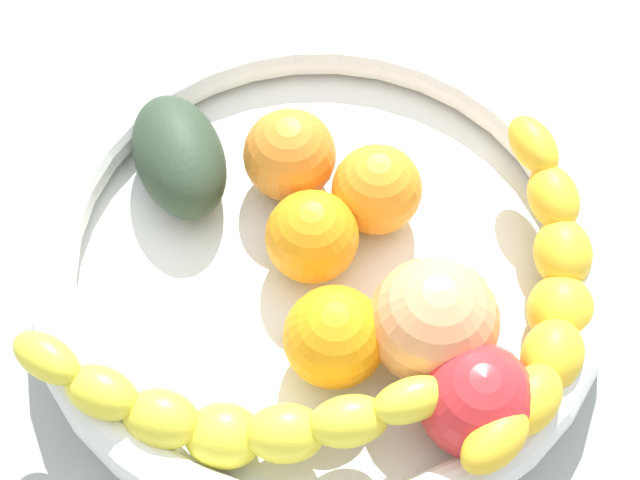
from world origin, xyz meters
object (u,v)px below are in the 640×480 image
object	(u,v)px
peach_blush	(433,322)
tomato_red	(477,401)
banana_draped_left	(547,297)
orange_front	(313,234)
orange_mid_right	(335,337)
fruit_bowl	(320,260)
orange_rear	(290,155)
banana_draped_right	(224,415)
orange_mid_left	(377,189)
avocado_dark	(179,156)

from	to	relation	value
peach_blush	tomato_red	bearing A→B (deg)	52.15
banana_draped_left	orange_front	xyz separation A→B (cm)	(2.22, -14.57, -0.32)
tomato_red	orange_mid_right	bearing A→B (deg)	-90.15
fruit_bowl	orange_rear	world-z (taller)	orange_rear
banana_draped_left	tomato_red	xyz separation A→B (cm)	(8.04, -1.28, 0.06)
fruit_bowl	orange_mid_right	bearing A→B (deg)	34.34
fruit_bowl	tomato_red	distance (cm)	14.20
banana_draped_left	banana_draped_right	bearing A→B (deg)	-41.83
banana_draped_left	orange_mid_right	bearing A→B (deg)	-51.77
banana_draped_left	tomato_red	size ratio (longest dim) A/B	3.67
fruit_bowl	orange_rear	size ratio (longest dim) A/B	5.95
banana_draped_left	orange_rear	size ratio (longest dim) A/B	3.97
orange_mid_left	avocado_dark	bearing A→B (deg)	-75.28
orange_mid_right	banana_draped_right	bearing A→B (deg)	-25.26
banana_draped_right	peach_blush	bearing A→B (deg)	141.38
tomato_red	fruit_bowl	bearing A→B (deg)	-113.80
orange_rear	tomato_red	bearing A→B (deg)	59.00
orange_mid_left	orange_mid_right	distance (cm)	10.93
avocado_dark	fruit_bowl	bearing A→B (deg)	81.44
banana_draped_right	banana_draped_left	bearing A→B (deg)	138.17
orange_mid_right	orange_rear	size ratio (longest dim) A/B	0.99
orange_mid_right	peach_blush	world-z (taller)	peach_blush
banana_draped_left	orange_front	world-z (taller)	same
banana_draped_left	avocado_dark	bearing A→B (deg)	-88.38
orange_mid_left	orange_mid_right	bearing A→B (deg)	12.14
banana_draped_left	tomato_red	world-z (taller)	tomato_red
orange_mid_left	tomato_red	bearing A→B (deg)	46.28
banana_draped_right	orange_rear	size ratio (longest dim) A/B	3.88
orange_mid_left	fruit_bowl	bearing A→B (deg)	-16.60
orange_rear	tomato_red	distance (cm)	20.36
orange_mid_right	avocado_dark	bearing A→B (deg)	-115.67
orange_mid_right	avocado_dark	xyz separation A→B (cm)	(-7.30, -15.19, -0.36)
orange_mid_right	orange_rear	world-z (taller)	same
orange_front	tomato_red	distance (cm)	14.52
orange_mid_left	orange_rear	world-z (taller)	orange_rear
banana_draped_left	orange_mid_right	xyz separation A→B (cm)	(8.02, -10.18, -0.21)
orange_rear	fruit_bowl	bearing A→B (deg)	44.13
peach_blush	tomato_red	xyz separation A→B (cm)	(3.17, 4.07, -0.52)
orange_mid_left	orange_mid_right	xyz separation A→B (cm)	(10.69, 2.30, 0.13)
banana_draped_left	avocado_dark	size ratio (longest dim) A/B	2.52
tomato_red	orange_rear	bearing A→B (deg)	-121.00
orange_front	orange_rear	distance (cm)	6.24
banana_draped_left	orange_rear	xyz separation A→B (cm)	(-2.44, -18.73, -0.19)
banana_draped_left	peach_blush	world-z (taller)	peach_blush
orange_rear	avocado_dark	size ratio (longest dim) A/B	0.63
orange_rear	peach_blush	bearing A→B (deg)	61.32
banana_draped_left	banana_draped_right	size ratio (longest dim) A/B	1.02
tomato_red	avocado_dark	world-z (taller)	tomato_red
orange_mid_right	fruit_bowl	bearing A→B (deg)	-145.66
banana_draped_right	orange_mid_left	world-z (taller)	same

